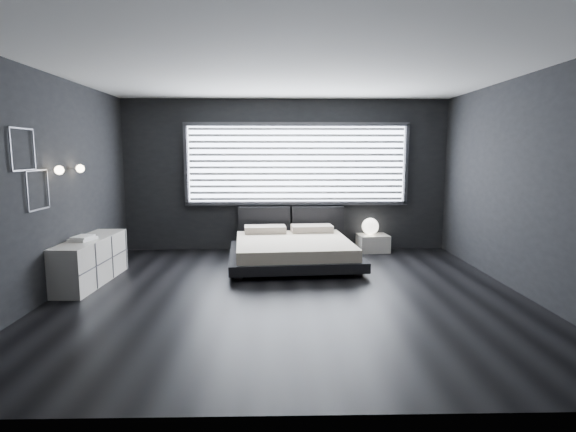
{
  "coord_description": "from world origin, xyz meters",
  "views": [
    {
      "loc": [
        -0.14,
        -5.64,
        1.8
      ],
      "look_at": [
        0.0,
        0.85,
        0.9
      ],
      "focal_mm": 28.0,
      "sensor_mm": 36.0,
      "label": 1
    }
  ],
  "objects": [
    {
      "name": "room",
      "position": [
        0.0,
        0.0,
        1.4
      ],
      "size": [
        6.04,
        6.0,
        2.8
      ],
      "color": "black",
      "rests_on": "ground"
    },
    {
      "name": "window",
      "position": [
        0.2,
        2.7,
        1.61
      ],
      "size": [
        4.14,
        0.09,
        1.52
      ],
      "color": "white",
      "rests_on": "ground"
    },
    {
      "name": "headboard",
      "position": [
        0.1,
        2.64,
        0.57
      ],
      "size": [
        1.96,
        0.16,
        0.52
      ],
      "color": "black",
      "rests_on": "ground"
    },
    {
      "name": "sconce_near",
      "position": [
        -2.88,
        0.05,
        1.6
      ],
      "size": [
        0.18,
        0.11,
        0.11
      ],
      "color": "silver",
      "rests_on": "ground"
    },
    {
      "name": "sconce_far",
      "position": [
        -2.88,
        0.65,
        1.6
      ],
      "size": [
        0.18,
        0.11,
        0.11
      ],
      "color": "silver",
      "rests_on": "ground"
    },
    {
      "name": "wall_art_upper",
      "position": [
        -2.98,
        -0.55,
        1.85
      ],
      "size": [
        0.01,
        0.48,
        0.48
      ],
      "color": "#47474C",
      "rests_on": "ground"
    },
    {
      "name": "wall_art_lower",
      "position": [
        -2.98,
        -0.3,
        1.38
      ],
      "size": [
        0.01,
        0.48,
        0.48
      ],
      "color": "#47474C",
      "rests_on": "ground"
    },
    {
      "name": "bed",
      "position": [
        0.09,
        1.59,
        0.25
      ],
      "size": [
        2.2,
        2.11,
        0.53
      ],
      "color": "black",
      "rests_on": "ground"
    },
    {
      "name": "nightstand",
      "position": [
        1.61,
        2.5,
        0.16
      ],
      "size": [
        0.58,
        0.5,
        0.32
      ],
      "primitive_type": "cube",
      "rotation": [
        0.0,
        0.0,
        0.09
      ],
      "color": "silver",
      "rests_on": "ground"
    },
    {
      "name": "orb_lamp",
      "position": [
        1.56,
        2.53,
        0.47
      ],
      "size": [
        0.31,
        0.31,
        0.31
      ],
      "primitive_type": "sphere",
      "color": "white",
      "rests_on": "nightstand"
    },
    {
      "name": "dresser",
      "position": [
        -2.78,
        0.56,
        0.32
      ],
      "size": [
        0.51,
        1.6,
        0.63
      ],
      "color": "silver",
      "rests_on": "ground"
    },
    {
      "name": "book_stack",
      "position": [
        -2.8,
        0.4,
        0.67
      ],
      "size": [
        0.31,
        0.37,
        0.07
      ],
      "color": "white",
      "rests_on": "dresser"
    }
  ]
}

